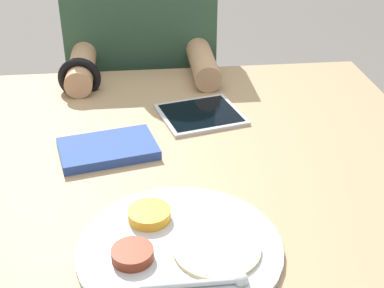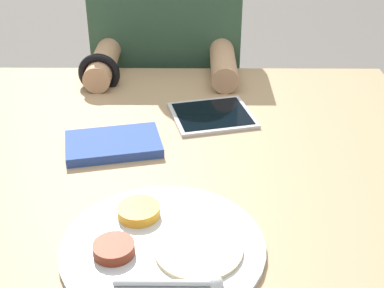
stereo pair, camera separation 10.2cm
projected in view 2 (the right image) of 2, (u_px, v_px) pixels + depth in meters
name	position (u px, v px, depth m)	size (l,w,h in m)	color
thali_tray	(161.00, 245.00, 0.85)	(0.33, 0.33, 0.03)	#B7BABF
red_notebook	(113.00, 145.00, 1.13)	(0.22, 0.17, 0.02)	silver
tablet_device	(212.00, 115.00, 1.25)	(0.22, 0.21, 0.01)	#B7B7BC
person_diner	(168.00, 101.00, 1.74)	(0.44, 0.44, 1.22)	black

